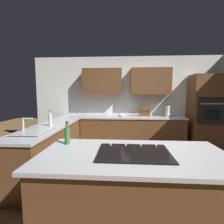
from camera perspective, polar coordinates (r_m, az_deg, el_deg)
name	(u,v)px	position (r m, az deg, el deg)	size (l,w,h in m)	color
ground_plane	(142,179)	(3.24, 10.47, -21.88)	(14.00, 14.00, 0.00)	brown
wall_back	(133,97)	(4.89, 7.26, 5.33)	(6.00, 0.44, 2.60)	silver
lower_cabinets_back	(132,133)	(4.70, 6.95, -7.23)	(2.80, 0.60, 0.86)	brown
countertop_back	(132,117)	(4.61, 7.02, -1.79)	(2.84, 0.64, 0.04)	#B2B2B7
lower_cabinets_side	(56,144)	(3.85, -18.98, -10.58)	(0.60, 2.90, 0.86)	brown
countertop_side	(55,124)	(3.75, -19.22, -3.98)	(0.64, 2.94, 0.04)	#B2B2B7
island_base	(133,195)	(2.03, 7.33, -26.51)	(1.93, 0.92, 0.86)	brown
island_top	(134,155)	(1.82, 7.53, -14.55)	(2.01, 1.00, 0.04)	#B2B2B7
wall_oven	(205,113)	(5.09, 29.55, -0.27)	(0.80, 0.66, 2.03)	brown
sink_unit	(35,131)	(3.05, -25.25, -5.83)	(0.46, 0.70, 0.23)	#515456
cooktop	(134,152)	(1.82, 7.53, -13.68)	(0.76, 0.56, 0.03)	black
blender	(168,111)	(4.72, 18.67, 0.18)	(0.15, 0.15, 0.35)	beige
mixing_bowl	(121,115)	(4.57, 3.30, -1.00)	(0.17, 0.17, 0.09)	white
spice_rack	(145,111)	(4.70, 11.26, 0.36)	(0.30, 0.11, 0.30)	brown
dish_soap_bottle	(50,120)	(3.43, -20.58, -2.52)	(0.06, 0.06, 0.31)	silver
oil_bottle	(67,135)	(2.15, -15.24, -7.72)	(0.07, 0.07, 0.29)	#336B38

